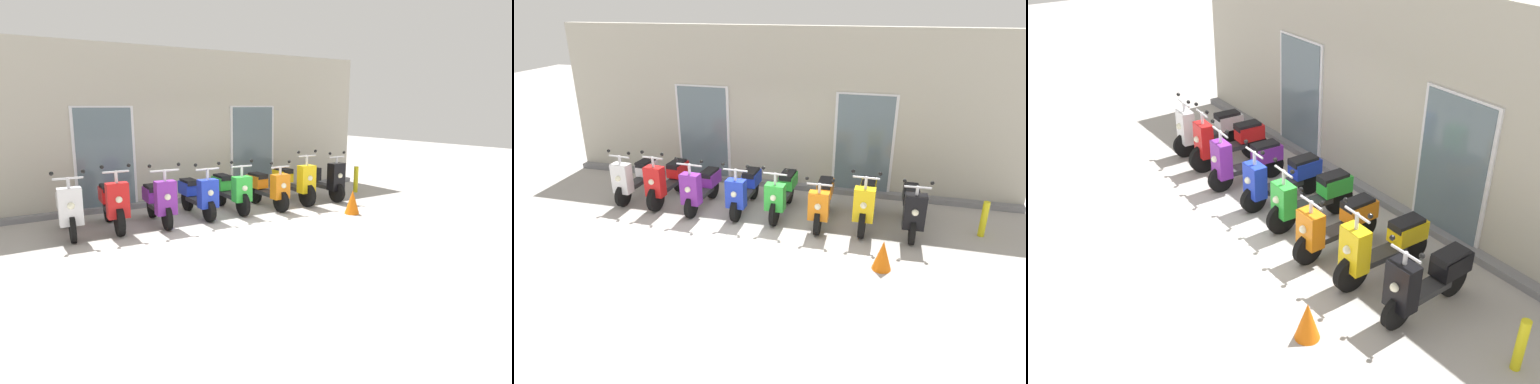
{
  "view_description": "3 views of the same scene",
  "coord_description": "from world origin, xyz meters",
  "views": [
    {
      "loc": [
        -4.05,
        -6.9,
        2.3
      ],
      "look_at": [
        0.61,
        0.47,
        0.53
      ],
      "focal_mm": 29.91,
      "sensor_mm": 36.0,
      "label": 1
    },
    {
      "loc": [
        2.39,
        -7.07,
        4.11
      ],
      "look_at": [
        0.36,
        0.43,
        0.79
      ],
      "focal_mm": 31.66,
      "sensor_mm": 36.0,
      "label": 2
    },
    {
      "loc": [
        6.78,
        -3.74,
        5.03
      ],
      "look_at": [
        0.39,
        0.7,
        0.71
      ],
      "focal_mm": 41.11,
      "sensor_mm": 36.0,
      "label": 3
    }
  ],
  "objects": [
    {
      "name": "scooter_orange",
      "position": [
        1.27,
        1.02,
        0.47
      ],
      "size": [
        0.54,
        1.55,
        1.13
      ],
      "color": "black",
      "rests_on": "ground_plane"
    },
    {
      "name": "scooter_black",
      "position": [
        2.97,
        1.08,
        0.51
      ],
      "size": [
        0.53,
        1.55,
        1.23
      ],
      "color": "black",
      "rests_on": "ground_plane"
    },
    {
      "name": "ground_plane",
      "position": [
        0.0,
        0.0,
        0.0
      ],
      "size": [
        40.0,
        40.0,
        0.0
      ],
      "primitive_type": "plane",
      "color": "#A8A39E"
    },
    {
      "name": "scooter_purple",
      "position": [
        -1.3,
        1.02,
        0.49
      ],
      "size": [
        0.62,
        1.51,
        1.26
      ],
      "color": "black",
      "rests_on": "ground_plane"
    },
    {
      "name": "scooter_yellow",
      "position": [
        2.11,
        1.13,
        0.5
      ],
      "size": [
        0.55,
        1.64,
        1.31
      ],
      "color": "black",
      "rests_on": "ground_plane"
    },
    {
      "name": "scooter_blue",
      "position": [
        -0.39,
        1.19,
        0.46
      ],
      "size": [
        0.57,
        1.6,
        1.2
      ],
      "color": "black",
      "rests_on": "ground_plane"
    },
    {
      "name": "scooter_white",
      "position": [
        -2.94,
        1.16,
        0.5
      ],
      "size": [
        0.56,
        1.57,
        1.24
      ],
      "color": "black",
      "rests_on": "ground_plane"
    },
    {
      "name": "storefront_facade",
      "position": [
        0.0,
        2.83,
        1.75
      ],
      "size": [
        10.65,
        0.5,
        3.62
      ],
      "color": "#B2AD9E",
      "rests_on": "ground_plane"
    },
    {
      "name": "traffic_cone",
      "position": [
        2.51,
        -0.43,
        0.26
      ],
      "size": [
        0.32,
        0.32,
        0.52
      ],
      "primitive_type": "cone",
      "color": "orange",
      "rests_on": "ground_plane"
    },
    {
      "name": "curb_bollard",
      "position": [
        4.28,
        1.23,
        0.35
      ],
      "size": [
        0.12,
        0.12,
        0.7
      ],
      "primitive_type": "cylinder",
      "color": "yellow",
      "rests_on": "ground_plane"
    },
    {
      "name": "scooter_red",
      "position": [
        -2.15,
        1.16,
        0.5
      ],
      "size": [
        0.53,
        1.63,
        1.3
      ],
      "color": "black",
      "rests_on": "ground_plane"
    },
    {
      "name": "scooter_green",
      "position": [
        0.41,
        1.2,
        0.48
      ],
      "size": [
        0.54,
        1.63,
        1.2
      ],
      "color": "black",
      "rests_on": "ground_plane"
    }
  ]
}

